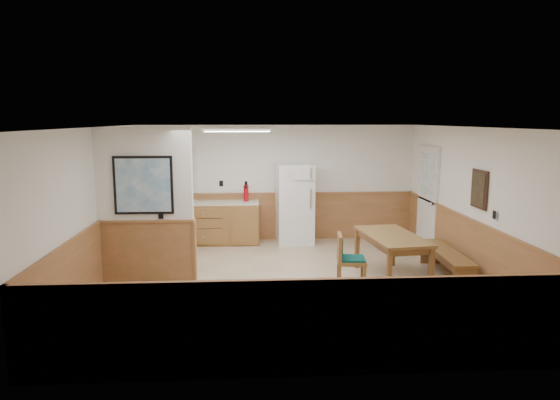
{
  "coord_description": "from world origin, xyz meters",
  "views": [
    {
      "loc": [
        -0.59,
        -7.75,
        2.63
      ],
      "look_at": [
        -0.09,
        0.4,
        1.3
      ],
      "focal_mm": 32.0,
      "sensor_mm": 36.0,
      "label": 1
    }
  ],
  "objects": [
    {
      "name": "refrigerator",
      "position": [
        0.36,
        2.63,
        0.85
      ],
      "size": [
        0.79,
        0.75,
        1.7
      ],
      "rotation": [
        0.0,
        0.0,
        0.07
      ],
      "color": "white",
      "rests_on": "ground"
    },
    {
      "name": "ground",
      "position": [
        0.0,
        0.0,
        0.0
      ],
      "size": [
        6.0,
        6.0,
        0.0
      ],
      "primitive_type": "plane",
      "color": "tan",
      "rests_on": "ground"
    },
    {
      "name": "exterior_door",
      "position": [
        2.96,
        1.9,
        1.05
      ],
      "size": [
        0.07,
        1.02,
        2.15
      ],
      "color": "white",
      "rests_on": "ground"
    },
    {
      "name": "back_wall",
      "position": [
        0.0,
        3.0,
        1.25
      ],
      "size": [
        6.0,
        0.02,
        2.5
      ],
      "primitive_type": "cube",
      "color": "white",
      "rests_on": "ground"
    },
    {
      "name": "right_wall",
      "position": [
        3.0,
        0.0,
        1.25
      ],
      "size": [
        0.02,
        6.0,
        2.5
      ],
      "primitive_type": "cube",
      "color": "white",
      "rests_on": "ground"
    },
    {
      "name": "fluorescent_fixture",
      "position": [
        -0.8,
        1.3,
        2.45
      ],
      "size": [
        1.2,
        0.3,
        0.09
      ],
      "color": "white",
      "rests_on": "ceiling"
    },
    {
      "name": "wainscot_left",
      "position": [
        -2.98,
        0.0,
        0.5
      ],
      "size": [
        0.04,
        6.0,
        1.0
      ],
      "primitive_type": "cube",
      "color": "#B66D49",
      "rests_on": "ground"
    },
    {
      "name": "wainscot_back",
      "position": [
        0.0,
        2.98,
        0.5
      ],
      "size": [
        6.0,
        0.04,
        1.0
      ],
      "primitive_type": "cube",
      "color": "#B66D49",
      "rests_on": "ground"
    },
    {
      "name": "kitchen_window",
      "position": [
        -2.1,
        2.98,
        1.55
      ],
      "size": [
        0.8,
        0.04,
        1.0
      ],
      "color": "white",
      "rests_on": "back_wall"
    },
    {
      "name": "kitchen_counter",
      "position": [
        -1.21,
        2.68,
        0.46
      ],
      "size": [
        2.2,
        0.61,
        1.0
      ],
      "color": "brown",
      "rests_on": "ground"
    },
    {
      "name": "dining_chair",
      "position": [
        0.91,
        -0.26,
        0.5
      ],
      "size": [
        0.65,
        0.49,
        0.85
      ],
      "rotation": [
        0.0,
        0.0,
        -0.11
      ],
      "color": "olive",
      "rests_on": "ground"
    },
    {
      "name": "wainscot_right",
      "position": [
        2.98,
        0.0,
        0.5
      ],
      "size": [
        0.04,
        6.0,
        1.0
      ],
      "primitive_type": "cube",
      "color": "#B66D49",
      "rests_on": "ground"
    },
    {
      "name": "partition_wall",
      "position": [
        -2.25,
        0.19,
        1.23
      ],
      "size": [
        1.5,
        0.2,
        2.5
      ],
      "color": "white",
      "rests_on": "ground"
    },
    {
      "name": "soap_bottle",
      "position": [
        -2.07,
        2.7,
        1.0
      ],
      "size": [
        0.07,
        0.07,
        0.2
      ],
      "primitive_type": "cylinder",
      "rotation": [
        0.0,
        0.0,
        0.14
      ],
      "color": "#1A942B",
      "rests_on": "kitchen_counter"
    },
    {
      "name": "dining_bench",
      "position": [
        2.69,
        0.13,
        0.35
      ],
      "size": [
        0.46,
        1.75,
        0.45
      ],
      "rotation": [
        0.0,
        0.0,
        -0.04
      ],
      "color": "olive",
      "rests_on": "ground"
    },
    {
      "name": "ceiling",
      "position": [
        0.0,
        0.0,
        2.5
      ],
      "size": [
        6.0,
        6.0,
        0.02
      ],
      "primitive_type": "cube",
      "color": "white",
      "rests_on": "back_wall"
    },
    {
      "name": "left_wall",
      "position": [
        -3.0,
        0.0,
        1.25
      ],
      "size": [
        0.02,
        6.0,
        2.5
      ],
      "primitive_type": "cube",
      "color": "white",
      "rests_on": "ground"
    },
    {
      "name": "dining_table",
      "position": [
        1.73,
        0.08,
        0.65
      ],
      "size": [
        0.97,
        1.67,
        0.75
      ],
      "rotation": [
        0.0,
        0.0,
        0.12
      ],
      "color": "olive",
      "rests_on": "ground"
    },
    {
      "name": "fire_extinguisher",
      "position": [
        -0.66,
        2.71,
        1.09
      ],
      "size": [
        0.12,
        0.12,
        0.42
      ],
      "rotation": [
        0.0,
        0.0,
        0.1
      ],
      "color": "#B70917",
      "rests_on": "kitchen_counter"
    },
    {
      "name": "wall_painting",
      "position": [
        2.97,
        -0.3,
        1.55
      ],
      "size": [
        0.04,
        0.5,
        0.6
      ],
      "color": "#372016",
      "rests_on": "right_wall"
    }
  ]
}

